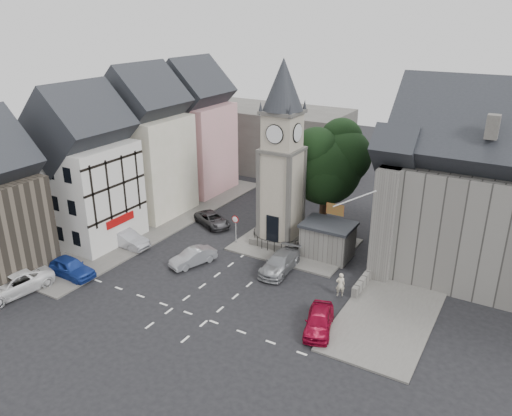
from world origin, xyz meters
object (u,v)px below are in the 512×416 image
Objects in this scene: clock_tower at (282,156)px; car_west_blue at (70,267)px; stone_shelter at (328,240)px; car_east_red at (319,321)px; pedestrian at (340,285)px.

car_west_blue is (-11.50, -13.99, -7.34)m from clock_tower.
stone_shelter is at bearing -49.03° from car_west_blue.
stone_shelter reaches higher than car_west_blue.
stone_shelter is at bearing 93.80° from car_east_red.
clock_tower is at bearing -66.93° from pedestrian.
car_west_blue is 1.08× the size of car_east_red.
car_east_red is (3.70, -10.22, -0.82)m from stone_shelter.
stone_shelter reaches higher than pedestrian.
clock_tower is 8.62× the size of pedestrian.
car_west_blue is 21.19m from pedestrian.
car_east_red is (8.50, -10.71, -7.40)m from clock_tower.
pedestrian is at bearing -58.85° from stone_shelter.
stone_shelter is 21.18m from car_west_blue.
stone_shelter is 6.46m from pedestrian.
car_east_red is 4.74m from pedestrian.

